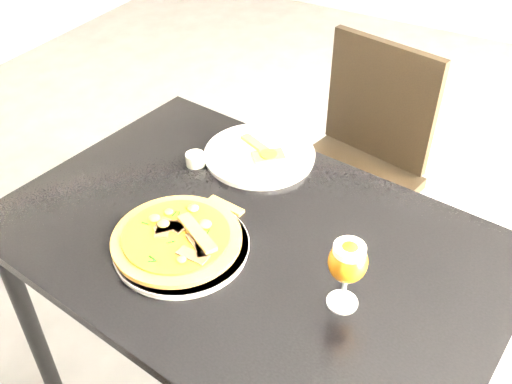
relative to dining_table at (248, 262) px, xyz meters
The scene contains 10 objects.
ground 0.74m from the dining_table, 115.79° to the left, with size 6.00×6.00×0.00m, color #57575A.
dining_table is the anchor object (origin of this frame).
chair_far 0.73m from the dining_table, 89.00° to the left, with size 0.51×0.51×0.92m.
plate_main 0.19m from the dining_table, 134.49° to the right, with size 0.31×0.31×0.02m, color white.
pizza 0.20m from the dining_table, 138.72° to the right, with size 0.30×0.30×0.03m.
plate_second 0.34m from the dining_table, 114.17° to the left, with size 0.31×0.31×0.02m, color white.
crust_scraps 0.34m from the dining_table, 111.95° to the left, with size 0.17×0.12×0.01m.
loose_crust 0.15m from the dining_table, 147.21° to the left, with size 0.10×0.02×0.01m, color olive.
sauce_cup 0.35m from the dining_table, 146.42° to the left, with size 0.05×0.05×0.04m.
beer_glass 0.36m from the dining_table, 16.28° to the right, with size 0.08×0.08×0.17m.
Camera 1 is at (0.66, -1.17, 1.69)m, focal length 40.00 mm.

